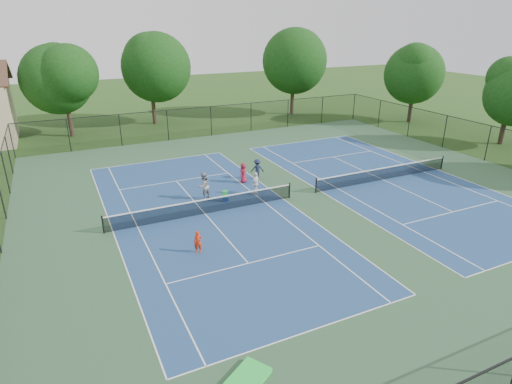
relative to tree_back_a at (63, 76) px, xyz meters
name	(u,v)px	position (x,y,z in m)	size (l,w,h in m)	color
ground	(303,195)	(13.00, -24.00, -6.04)	(140.00, 140.00, 0.00)	#234716
court_pad	(303,195)	(13.00, -24.00, -6.03)	(36.00, 36.00, 0.01)	#2F5432
tennis_court_left	(205,212)	(6.00, -24.00, -5.94)	(12.00, 23.83, 1.07)	navy
tennis_court_right	(383,179)	(20.00, -24.00, -5.94)	(12.00, 23.83, 1.07)	navy
perimeter_fence	(304,173)	(13.00, -24.00, -4.44)	(36.08, 36.08, 3.02)	black
tree_back_a	(63,76)	(0.00, 0.00, 0.00)	(6.80, 6.80, 9.15)	#2D2116
tree_back_b	(150,64)	(9.00, 2.00, 0.56)	(7.60, 7.60, 10.03)	#2D2116
tree_back_d	(293,58)	(26.00, 0.00, 0.79)	(7.80, 7.80, 10.37)	#2D2116
tree_side_e	(415,71)	(36.00, -10.00, -0.23)	(6.60, 6.60, 8.87)	#2D2116
tree_side_f	(512,88)	(37.00, -21.00, -0.79)	(5.80, 5.80, 8.12)	#2D2116
child_player	(198,242)	(4.14, -28.33, -5.43)	(0.44, 0.29, 1.21)	red
instructor	(204,186)	(6.73, -21.72, -5.10)	(0.91, 0.71, 1.87)	#939396
bystander_a	(256,183)	(10.21, -22.45, -5.23)	(0.94, 0.39, 1.61)	white
bystander_b	(257,169)	(11.65, -19.69, -5.28)	(0.99, 0.57, 1.53)	#1B233C
bystander_c	(243,173)	(10.38, -20.00, -5.29)	(0.73, 0.47, 1.49)	maroon
ball_crate	(225,199)	(7.86, -22.69, -5.88)	(0.38, 0.29, 0.32)	navy
ball_hopper	(225,194)	(7.86, -22.69, -5.51)	(0.34, 0.28, 0.42)	green
green_tarp	(245,381)	(2.82, -37.12, -5.94)	(1.76, 1.01, 0.18)	green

